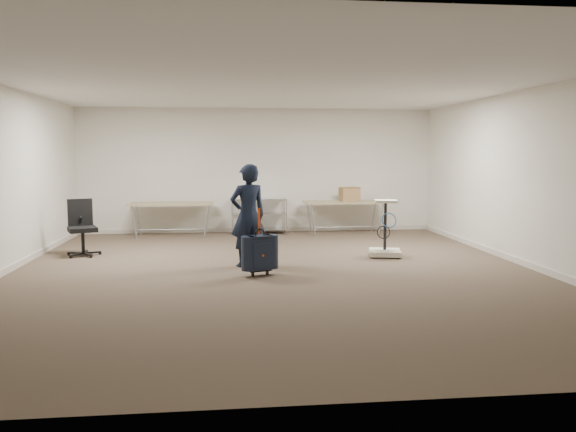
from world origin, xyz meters
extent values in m
plane|color=#46382A|center=(0.00, 0.00, 0.00)|extent=(9.00, 9.00, 0.00)
plane|color=silver|center=(0.00, 4.50, 1.40)|extent=(8.00, 0.00, 8.00)
plane|color=silver|center=(0.00, -4.50, 1.40)|extent=(8.00, 0.00, 8.00)
plane|color=silver|center=(4.00, 0.00, 1.40)|extent=(0.00, 9.00, 9.00)
plane|color=silver|center=(0.00, 0.00, 2.80)|extent=(8.00, 8.00, 0.00)
cube|color=beige|center=(0.00, 4.49, 0.05)|extent=(8.00, 0.02, 0.10)
cube|color=beige|center=(3.99, 0.00, 0.05)|extent=(0.02, 9.00, 0.10)
cube|color=#908058|center=(-1.90, 3.95, 0.71)|extent=(1.80, 0.75, 0.03)
cylinder|color=#999BA1|center=(-1.90, 3.95, 0.15)|extent=(1.50, 0.02, 0.02)
cylinder|color=#999BA1|center=(-2.65, 3.65, 0.35)|extent=(0.13, 0.04, 0.69)
cylinder|color=#999BA1|center=(-1.15, 3.65, 0.35)|extent=(0.13, 0.04, 0.69)
cylinder|color=#999BA1|center=(-2.65, 4.25, 0.35)|extent=(0.13, 0.04, 0.69)
cylinder|color=#999BA1|center=(-1.15, 4.25, 0.35)|extent=(0.13, 0.04, 0.69)
cube|color=#908058|center=(1.90, 3.95, 0.71)|extent=(1.80, 0.75, 0.03)
cylinder|color=#999BA1|center=(1.90, 3.95, 0.15)|extent=(1.50, 0.02, 0.02)
cylinder|color=#999BA1|center=(1.15, 3.65, 0.35)|extent=(0.13, 0.04, 0.69)
cylinder|color=#999BA1|center=(2.65, 3.65, 0.35)|extent=(0.13, 0.04, 0.69)
cylinder|color=#999BA1|center=(1.15, 4.25, 0.35)|extent=(0.13, 0.04, 0.69)
cylinder|color=#999BA1|center=(2.65, 4.25, 0.35)|extent=(0.13, 0.04, 0.69)
cylinder|color=#B8B9BF|center=(-0.60, 3.98, 0.40)|extent=(0.02, 0.02, 0.80)
cylinder|color=#B8B9BF|center=(0.60, 3.98, 0.40)|extent=(0.02, 0.02, 0.80)
cylinder|color=#B8B9BF|center=(-0.60, 4.42, 0.40)|extent=(0.02, 0.02, 0.80)
cylinder|color=#B8B9BF|center=(0.60, 4.42, 0.40)|extent=(0.02, 0.02, 0.80)
cube|color=#B8B9BF|center=(0.00, 4.20, 0.10)|extent=(1.20, 0.45, 0.02)
cube|color=#B8B9BF|center=(0.00, 4.20, 0.45)|extent=(1.20, 0.45, 0.02)
cube|color=#B8B9BF|center=(0.00, 4.20, 0.78)|extent=(1.20, 0.45, 0.01)
imported|color=black|center=(-0.38, 0.54, 0.81)|extent=(0.69, 0.57, 1.63)
cube|color=black|center=(-0.24, -0.19, 0.35)|extent=(0.42, 0.32, 0.50)
cube|color=black|center=(-0.24, -0.17, 0.08)|extent=(0.36, 0.25, 0.03)
cylinder|color=black|center=(-0.34, -0.23, 0.03)|extent=(0.05, 0.07, 0.07)
cylinder|color=black|center=(-0.13, -0.15, 0.03)|extent=(0.05, 0.07, 0.07)
torus|color=black|center=(-0.24, -0.19, 0.62)|extent=(0.16, 0.08, 0.16)
cube|color=#E0420B|center=(-0.24, -0.17, 0.81)|extent=(0.03, 0.02, 0.38)
cylinder|color=black|center=(-3.23, 1.77, 0.04)|extent=(0.60, 0.60, 0.09)
cylinder|color=black|center=(-3.23, 1.77, 0.25)|extent=(0.06, 0.06, 0.40)
cube|color=black|center=(-3.23, 1.77, 0.47)|extent=(0.60, 0.60, 0.08)
cube|color=black|center=(-3.31, 1.97, 0.75)|extent=(0.41, 0.21, 0.48)
cube|color=beige|center=(2.03, 1.16, 0.06)|extent=(0.64, 0.64, 0.09)
cylinder|color=black|center=(1.82, 0.94, 0.02)|extent=(0.06, 0.06, 0.04)
cylinder|color=black|center=(2.03, 1.21, 0.54)|extent=(0.05, 0.05, 0.86)
cube|color=beige|center=(2.03, 1.16, 0.97)|extent=(0.43, 0.39, 0.04)
torus|color=blue|center=(2.09, 1.07, 0.64)|extent=(0.29, 0.16, 0.26)
cube|color=olive|center=(2.03, 4.04, 0.88)|extent=(0.45, 0.37, 0.31)
camera|label=1|loc=(-0.70, -8.29, 1.79)|focal=35.00mm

